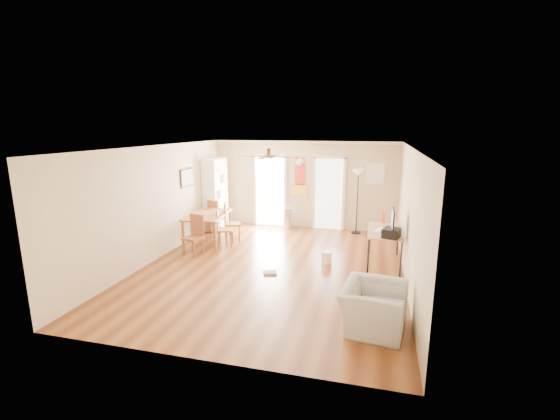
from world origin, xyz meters
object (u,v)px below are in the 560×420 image
(dining_chair_near, at_px, (193,236))
(dining_chair_far, at_px, (218,216))
(bookshelf, at_px, (215,194))
(dining_chair_right_b, at_px, (225,228))
(trash_can, at_px, (288,218))
(torchiere_lamp, at_px, (357,202))
(printer, at_px, (391,233))
(wastebasket_a, at_px, (326,257))
(dining_chair_right_a, at_px, (233,222))
(dining_table, at_px, (208,228))
(computer_desk, at_px, (384,247))
(armchair, at_px, (373,307))

(dining_chair_near, distance_m, dining_chair_far, 2.01)
(bookshelf, bearing_deg, dining_chair_right_b, -39.49)
(trash_can, bearing_deg, torchiere_lamp, 0.80)
(dining_chair_far, relative_size, printer, 2.62)
(dining_chair_far, relative_size, wastebasket_a, 3.59)
(dining_chair_right_a, relative_size, dining_chair_right_b, 1.07)
(dining_chair_near, bearing_deg, bookshelf, 114.03)
(dining_chair_right_a, relative_size, dining_chair_far, 1.04)
(torchiere_lamp, bearing_deg, dining_table, -153.58)
(dining_chair_right_a, distance_m, dining_chair_right_b, 0.52)
(dining_table, height_order, dining_chair_far, dining_chair_far)
(printer, bearing_deg, bookshelf, 170.74)
(dining_chair_right_a, distance_m, dining_chair_near, 1.49)
(dining_chair_near, bearing_deg, trash_can, 73.57)
(dining_table, bearing_deg, torchiere_lamp, 26.42)
(computer_desk, bearing_deg, printer, -78.14)
(dining_table, bearing_deg, dining_chair_right_a, 33.41)
(bookshelf, xyz_separation_m, torchiere_lamp, (4.12, 0.50, -0.13))
(dining_chair_right_a, height_order, armchair, dining_chair_right_a)
(dining_table, height_order, dining_chair_right_a, dining_chair_right_a)
(dining_chair_right_b, relative_size, trash_can, 1.48)
(dining_chair_right_a, distance_m, trash_can, 1.90)
(dining_chair_near, height_order, torchiere_lamp, torchiere_lamp)
(dining_chair_right_a, bearing_deg, printer, -129.19)
(dining_chair_near, xyz_separation_m, trash_can, (1.63, 2.89, -0.16))
(bookshelf, height_order, dining_table, bookshelf)
(computer_desk, relative_size, wastebasket_a, 5.39)
(computer_desk, height_order, printer, printer)
(dining_chair_right_b, height_order, armchair, dining_chair_right_b)
(dining_chair_far, height_order, armchair, dining_chair_far)
(computer_desk, bearing_deg, bookshelf, 158.72)
(dining_chair_right_b, height_order, trash_can, dining_chair_right_b)
(dining_table, bearing_deg, trash_can, 46.67)
(armchair, bearing_deg, dining_chair_far, 53.72)
(dining_chair_right_a, bearing_deg, trash_can, -58.36)
(dining_chair_right_b, relative_size, printer, 2.55)
(dining_chair_right_b, xyz_separation_m, wastebasket_a, (2.70, -0.66, -0.34))
(trash_can, xyz_separation_m, armchair, (2.57, -5.26, 0.02))
(dining_chair_near, distance_m, wastebasket_a, 3.18)
(dining_table, height_order, dining_chair_right_b, dining_chair_right_b)
(dining_table, xyz_separation_m, wastebasket_a, (3.25, -0.81, -0.25))
(trash_can, height_order, computer_desk, computer_desk)
(dining_table, height_order, dining_chair_near, dining_chair_near)
(torchiere_lamp, bearing_deg, trash_can, -179.20)
(dining_chair_far, height_order, printer, same)
(dining_chair_near, relative_size, computer_desk, 0.66)
(torchiere_lamp, distance_m, computer_desk, 2.56)
(printer, height_order, armchair, printer)
(dining_table, bearing_deg, dining_chair_far, 97.72)
(torchiere_lamp, relative_size, armchair, 1.77)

